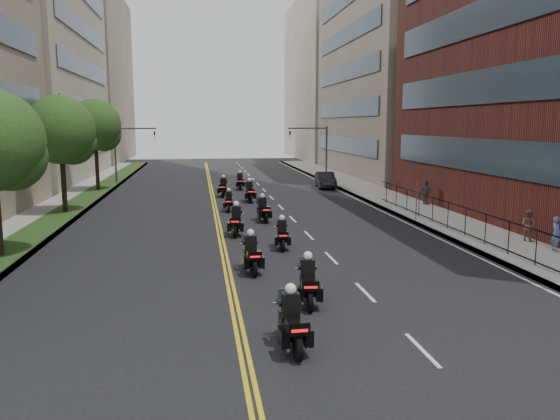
# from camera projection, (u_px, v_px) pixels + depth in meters

# --- Properties ---
(ground) EXTENTS (160.00, 160.00, 0.00)m
(ground) POSITION_uv_depth(u_px,v_px,m) (303.00, 358.00, 13.85)
(ground) COLOR black
(ground) RESTS_ON ground
(sidewalk_right) EXTENTS (4.00, 90.00, 0.15)m
(sidewalk_right) POSITION_uv_depth(u_px,v_px,m) (399.00, 203.00, 40.01)
(sidewalk_right) COLOR gray
(sidewalk_right) RESTS_ON ground
(sidewalk_left) EXTENTS (4.00, 90.00, 0.15)m
(sidewalk_left) POSITION_uv_depth(u_px,v_px,m) (57.00, 211.00, 36.51)
(sidewalk_left) COLOR gray
(sidewalk_left) RESTS_ON ground
(grass_strip) EXTENTS (2.00, 90.00, 0.04)m
(grass_strip) POSITION_uv_depth(u_px,v_px,m) (69.00, 209.00, 36.62)
(grass_strip) COLOR #1B3312
(grass_strip) RESTS_ON sidewalk_left
(building_right_tan) EXTENTS (15.11, 28.00, 30.00)m
(building_right_tan) POSITION_uv_depth(u_px,v_px,m) (411.00, 42.00, 61.51)
(building_right_tan) COLOR #7B695A
(building_right_tan) RESTS_ON ground
(building_right_far) EXTENTS (15.00, 28.00, 26.00)m
(building_right_far) POSITION_uv_depth(u_px,v_px,m) (342.00, 80.00, 91.13)
(building_right_far) COLOR gray
(building_right_far) RESTS_ON ground
(building_left_mid) EXTENTS (16.11, 28.00, 34.00)m
(building_left_mid) POSITION_uv_depth(u_px,v_px,m) (0.00, 12.00, 54.87)
(building_left_mid) COLOR gray
(building_left_mid) RESTS_ON ground
(building_left_far) EXTENTS (16.00, 28.00, 26.00)m
(building_left_far) POSITION_uv_depth(u_px,v_px,m) (70.00, 77.00, 84.80)
(building_left_far) COLOR #7B695A
(building_left_far) RESTS_ON ground
(iron_fence) EXTENTS (0.05, 28.00, 1.50)m
(iron_fence) POSITION_uv_depth(u_px,v_px,m) (475.00, 225.00, 27.03)
(iron_fence) COLOR black
(iron_fence) RESTS_ON sidewalk_right
(street_trees) EXTENTS (4.40, 38.40, 7.98)m
(street_trees) POSITION_uv_depth(u_px,v_px,m) (39.00, 137.00, 29.61)
(street_trees) COLOR black
(street_trees) RESTS_ON ground
(traffic_signal_right) EXTENTS (4.09, 0.20, 5.60)m
(traffic_signal_right) POSITION_uv_depth(u_px,v_px,m) (317.00, 145.00, 55.68)
(traffic_signal_right) COLOR #3F3F44
(traffic_signal_right) RESTS_ON ground
(traffic_signal_left) EXTENTS (4.09, 0.20, 5.60)m
(traffic_signal_left) POSITION_uv_depth(u_px,v_px,m) (125.00, 146.00, 52.91)
(traffic_signal_left) COLOR #3F3F44
(traffic_signal_left) RESTS_ON ground
(motorcycle_0) EXTENTS (0.55, 2.37, 1.75)m
(motorcycle_0) POSITION_uv_depth(u_px,v_px,m) (292.00, 324.00, 14.29)
(motorcycle_0) COLOR black
(motorcycle_0) RESTS_ON ground
(motorcycle_1) EXTENTS (0.68, 2.37, 1.75)m
(motorcycle_1) POSITION_uv_depth(u_px,v_px,m) (308.00, 284.00, 17.84)
(motorcycle_1) COLOR black
(motorcycle_1) RESTS_ON ground
(motorcycle_2) EXTENTS (0.58, 2.34, 1.72)m
(motorcycle_2) POSITION_uv_depth(u_px,v_px,m) (251.00, 255.00, 21.72)
(motorcycle_2) COLOR black
(motorcycle_2) RESTS_ON ground
(motorcycle_3) EXTENTS (0.59, 2.16, 1.59)m
(motorcycle_3) POSITION_uv_depth(u_px,v_px,m) (282.00, 235.00, 25.86)
(motorcycle_3) COLOR black
(motorcycle_3) RESTS_ON ground
(motorcycle_4) EXTENTS (0.73, 2.44, 1.81)m
(motorcycle_4) POSITION_uv_depth(u_px,v_px,m) (236.00, 222.00, 28.97)
(motorcycle_4) COLOR black
(motorcycle_4) RESTS_ON ground
(motorcycle_5) EXTENTS (0.66, 2.30, 1.70)m
(motorcycle_5) POSITION_uv_depth(u_px,v_px,m) (263.00, 210.00, 32.99)
(motorcycle_5) COLOR black
(motorcycle_5) RESTS_ON ground
(motorcycle_6) EXTENTS (0.57, 2.11, 1.56)m
(motorcycle_6) POSITION_uv_depth(u_px,v_px,m) (229.00, 202.00, 36.86)
(motorcycle_6) COLOR black
(motorcycle_6) RESTS_ON ground
(motorcycle_7) EXTENTS (0.57, 2.45, 1.81)m
(motorcycle_7) POSITION_uv_depth(u_px,v_px,m) (250.00, 193.00, 41.20)
(motorcycle_7) COLOR black
(motorcycle_7) RESTS_ON ground
(motorcycle_8) EXTENTS (0.73, 2.39, 1.77)m
(motorcycle_8) POSITION_uv_depth(u_px,v_px,m) (223.00, 188.00, 44.21)
(motorcycle_8) COLOR black
(motorcycle_8) RESTS_ON ground
(motorcycle_9) EXTENTS (0.54, 2.34, 1.73)m
(motorcycle_9) POSITION_uv_depth(u_px,v_px,m) (240.00, 182.00, 48.81)
(motorcycle_9) COLOR black
(motorcycle_9) RESTS_ON ground
(parked_sedan) EXTENTS (1.96, 4.55, 1.46)m
(parked_sedan) POSITION_uv_depth(u_px,v_px,m) (325.00, 180.00, 50.21)
(parked_sedan) COLOR black
(parked_sedan) RESTS_ON ground
(pedestrian_a) EXTENTS (0.44, 0.62, 1.60)m
(pedestrian_a) POSITION_uv_depth(u_px,v_px,m) (556.00, 234.00, 24.61)
(pedestrian_a) COLOR #4D5E8D
(pedestrian_a) RESTS_ON sidewalk_right
(pedestrian_b) EXTENTS (0.81, 0.91, 1.56)m
(pedestrian_b) POSITION_uv_depth(u_px,v_px,m) (529.00, 225.00, 26.81)
(pedestrian_b) COLOR brown
(pedestrian_b) RESTS_ON sidewalk_right
(pedestrian_c) EXTENTS (0.71, 1.09, 1.72)m
(pedestrian_c) POSITION_uv_depth(u_px,v_px,m) (426.00, 193.00, 38.84)
(pedestrian_c) COLOR #47454D
(pedestrian_c) RESTS_ON sidewalk_right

